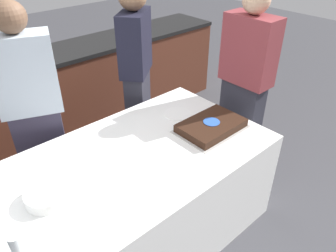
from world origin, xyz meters
TOP-DOWN VIEW (x-y plane):
  - ground_plane at (0.00, 0.00)m, footprint 14.00×14.00m
  - back_counter at (0.00, 1.59)m, footprint 4.40×0.58m
  - dining_table at (0.00, 0.00)m, footprint 1.83×1.04m
  - cake at (0.61, -0.12)m, footprint 0.49×0.34m
  - plate_stack at (-0.56, 0.00)m, footprint 0.23×0.23m
  - wine_glass at (-0.81, -0.28)m, footprint 0.07×0.07m
  - side_plate_near_cake at (0.58, 0.19)m, footprint 0.21×0.21m
  - person_cutting_cake at (0.61, 0.74)m, footprint 0.42×0.40m
  - person_seated_right at (1.14, 0.00)m, footprint 0.20×0.41m
  - person_standing_back at (-0.30, 0.74)m, footprint 0.45×0.34m

SIDE VIEW (x-z plane):
  - ground_plane at x=0.00m, z-range 0.00..0.00m
  - dining_table at x=0.00m, z-range 0.00..0.74m
  - back_counter at x=0.00m, z-range 0.00..0.92m
  - side_plate_near_cake at x=0.58m, z-range 0.74..0.74m
  - cake at x=0.61m, z-range 0.74..0.80m
  - plate_stack at x=-0.56m, z-range 0.74..0.80m
  - person_standing_back at x=-0.30m, z-range 0.03..1.64m
  - person_seated_right at x=1.14m, z-range 0.03..1.65m
  - person_cutting_cake at x=0.61m, z-range 0.04..1.66m
  - wine_glass at x=-0.81m, z-range 0.77..0.94m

